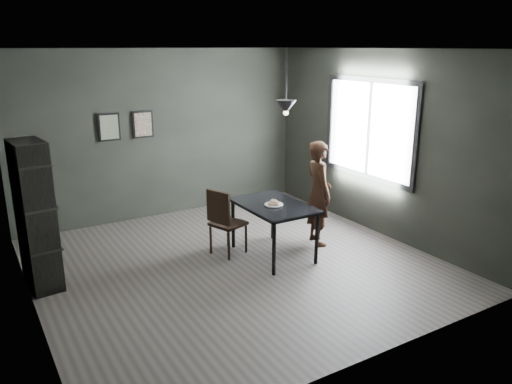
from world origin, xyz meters
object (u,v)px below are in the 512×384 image
white_plate (274,205)px  pendant_lamp (286,107)px  wood_chair (224,218)px  shelf_unit (36,216)px  cafe_table (273,210)px  woman (318,193)px

white_plate → pendant_lamp: pendant_lamp is taller
wood_chair → pendant_lamp: 1.74m
pendant_lamp → shelf_unit: bearing=170.1°
cafe_table → white_plate: (-0.03, -0.05, 0.08)m
white_plate → wood_chair: 0.72m
white_plate → woman: (0.84, 0.09, 0.02)m
white_plate → wood_chair: size_ratio=0.24×
shelf_unit → pendant_lamp: size_ratio=2.09×
cafe_table → wood_chair: wood_chair is taller
cafe_table → wood_chair: bearing=148.2°
woman → wood_chair: woman is taller
white_plate → shelf_unit: shelf_unit is taller
wood_chair → pendant_lamp: pendant_lamp is taller
white_plate → pendant_lamp: (0.28, 0.15, 1.29)m
shelf_unit → pendant_lamp: (3.17, -0.55, 1.15)m
cafe_table → woman: (0.81, 0.04, 0.10)m
woman → shelf_unit: bearing=95.4°
white_plate → wood_chair: (-0.56, 0.41, -0.21)m
white_plate → pendant_lamp: size_ratio=0.27×
woman → wood_chair: 1.45m
wood_chair → cafe_table: bearing=-50.2°
shelf_unit → pendant_lamp: pendant_lamp is taller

